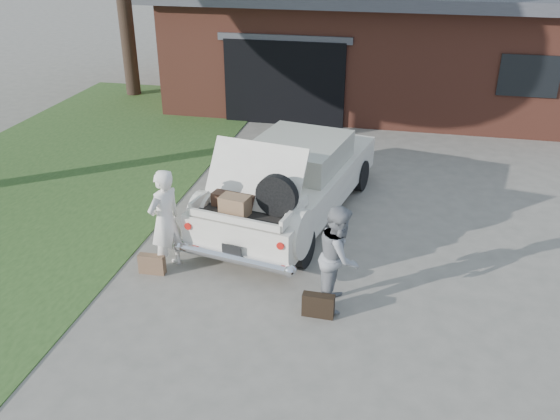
# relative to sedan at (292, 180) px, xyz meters

# --- Properties ---
(ground) EXTENTS (90.00, 90.00, 0.00)m
(ground) POSITION_rel_sedan_xyz_m (0.22, -2.60, -0.71)
(ground) COLOR gray
(ground) RESTS_ON ground
(grass_strip) EXTENTS (6.00, 16.00, 0.02)m
(grass_strip) POSITION_rel_sedan_xyz_m (-5.28, 0.40, -0.70)
(grass_strip) COLOR #2D4C1E
(grass_strip) RESTS_ON ground
(house) EXTENTS (12.80, 7.80, 3.30)m
(house) POSITION_rel_sedan_xyz_m (1.20, 8.87, 0.96)
(house) COLOR brown
(house) RESTS_ON ground
(sedan) EXTENTS (2.75, 5.11, 1.86)m
(sedan) POSITION_rel_sedan_xyz_m (0.00, 0.00, 0.00)
(sedan) COLOR white
(sedan) RESTS_ON ground
(woman_left) EXTENTS (0.62, 0.72, 1.66)m
(woman_left) POSITION_rel_sedan_xyz_m (-1.54, -2.20, 0.12)
(woman_left) COLOR white
(woman_left) RESTS_ON ground
(woman_right) EXTENTS (0.59, 0.75, 1.53)m
(woman_right) POSITION_rel_sedan_xyz_m (1.19, -2.59, 0.05)
(woman_right) COLOR gray
(woman_right) RESTS_ON ground
(suitcase_left) EXTENTS (0.42, 0.14, 0.32)m
(suitcase_left) POSITION_rel_sedan_xyz_m (-1.73, -2.42, -0.55)
(suitcase_left) COLOR brown
(suitcase_left) RESTS_ON ground
(suitcase_right) EXTENTS (0.45, 0.16, 0.34)m
(suitcase_right) POSITION_rel_sedan_xyz_m (0.97, -2.97, -0.54)
(suitcase_right) COLOR black
(suitcase_right) RESTS_ON ground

